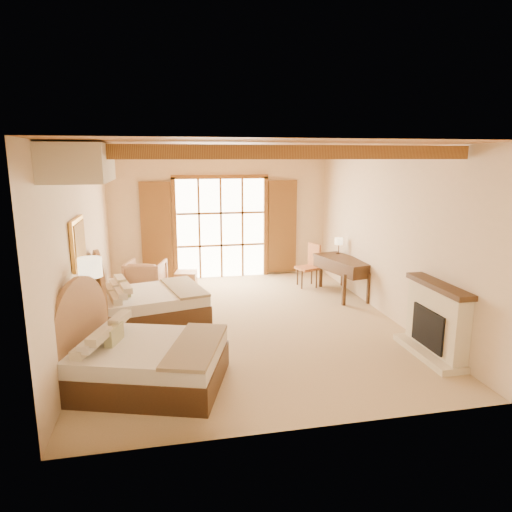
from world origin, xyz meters
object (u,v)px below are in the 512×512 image
object	(u,v)px
bed_near	(137,359)
armchair	(146,277)
desk	(343,275)
nightstand	(97,341)
bed_far	(143,302)

from	to	relation	value
bed_near	armchair	size ratio (longest dim) A/B	2.86
desk	bed_near	bearing A→B (deg)	-155.81
armchair	desk	size ratio (longest dim) A/B	0.50
armchair	desk	world-z (taller)	desk
bed_near	nightstand	bearing A→B (deg)	141.78
armchair	desk	distance (m)	4.44
nightstand	desk	distance (m)	5.53
bed_near	armchair	world-z (taller)	bed_near
bed_near	desk	world-z (taller)	bed_near
bed_far	bed_near	bearing A→B (deg)	-103.60
bed_near	nightstand	size ratio (longest dim) A/B	3.98
nightstand	desk	size ratio (longest dim) A/B	0.36
bed_near	desk	distance (m)	5.49
armchair	bed_near	bearing A→B (deg)	105.03
bed_far	armchair	xyz separation A→B (m)	(-0.01, 1.88, -0.00)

